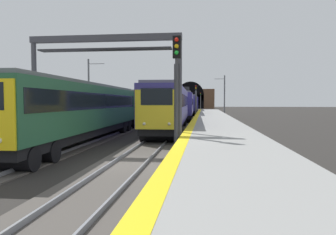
# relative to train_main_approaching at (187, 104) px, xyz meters

# --- Properties ---
(ground_plane) EXTENTS (320.00, 320.00, 0.00)m
(ground_plane) POSITION_rel_train_main_approaching_xyz_m (-43.73, 0.00, -2.35)
(ground_plane) COLOR #282623
(platform_right) EXTENTS (112.00, 4.18, 1.07)m
(platform_right) POSITION_rel_train_main_approaching_xyz_m (-43.73, -4.10, -1.82)
(platform_right) COLOR gray
(platform_right) RESTS_ON ground_plane
(platform_right_edge_strip) EXTENTS (112.00, 0.50, 0.01)m
(platform_right_edge_strip) POSITION_rel_train_main_approaching_xyz_m (-43.73, -2.26, -1.28)
(platform_right_edge_strip) COLOR yellow
(platform_right_edge_strip) RESTS_ON platform_right
(track_main_line) EXTENTS (160.00, 3.15, 0.21)m
(track_main_line) POSITION_rel_train_main_approaching_xyz_m (-43.73, 0.00, -2.31)
(track_main_line) COLOR #4C4742
(track_main_line) RESTS_ON ground_plane
(track_adjacent_line) EXTENTS (160.00, 2.67, 0.21)m
(track_adjacent_line) POSITION_rel_train_main_approaching_xyz_m (-43.73, 4.80, -2.31)
(track_adjacent_line) COLOR #4C4742
(track_adjacent_line) RESTS_ON ground_plane
(train_main_approaching) EXTENTS (75.76, 3.33, 5.02)m
(train_main_approaching) POSITION_rel_train_main_approaching_xyz_m (0.00, 0.00, 0.00)
(train_main_approaching) COLOR navy
(train_main_approaching) RESTS_ON ground_plane
(train_adjacent_platform) EXTENTS (39.10, 3.14, 4.84)m
(train_adjacent_platform) POSITION_rel_train_main_approaching_xyz_m (-27.33, 4.80, -0.07)
(train_adjacent_platform) COLOR #235638
(train_adjacent_platform) RESTS_ON ground_plane
(railway_signal_near) EXTENTS (0.39, 0.38, 5.86)m
(railway_signal_near) POSITION_rel_train_main_approaching_xyz_m (-41.80, -1.86, 1.16)
(railway_signal_near) COLOR #38383D
(railway_signal_near) RESTS_ON ground_plane
(railway_signal_mid) EXTENTS (0.39, 0.38, 5.35)m
(railway_signal_mid) POSITION_rel_train_main_approaching_xyz_m (-8.59, -1.86, 0.77)
(railway_signal_mid) COLOR #4C4C54
(railway_signal_mid) RESTS_ON ground_plane
(railway_signal_far) EXTENTS (0.39, 0.38, 6.00)m
(railway_signal_far) POSITION_rel_train_main_approaching_xyz_m (50.40, -1.86, 1.24)
(railway_signal_far) COLOR #4C4C54
(railway_signal_far) RESTS_ON ground_plane
(overhead_signal_gantry) EXTENTS (0.70, 8.70, 6.46)m
(overhead_signal_gantry) POSITION_rel_train_main_approaching_xyz_m (-39.64, 2.40, 2.58)
(overhead_signal_gantry) COLOR #3F3F47
(overhead_signal_gantry) RESTS_ON ground_plane
(tunnel_portal) EXTENTS (2.26, 19.17, 10.90)m
(tunnel_portal) POSITION_rel_train_main_approaching_xyz_m (69.47, 2.40, 1.64)
(tunnel_portal) COLOR brown
(tunnel_portal) RESTS_ON ground_plane
(catenary_mast_near) EXTENTS (0.22, 1.82, 7.25)m
(catenary_mast_near) POSITION_rel_train_main_approaching_xyz_m (-2.77, -6.56, 1.37)
(catenary_mast_near) COLOR #595B60
(catenary_mast_near) RESTS_ON ground_plane
(catenary_mast_far) EXTENTS (0.22, 2.19, 8.12)m
(catenary_mast_far) POSITION_rel_train_main_approaching_xyz_m (-18.75, 11.35, 1.82)
(catenary_mast_far) COLOR #595B60
(catenary_mast_far) RESTS_ON ground_plane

